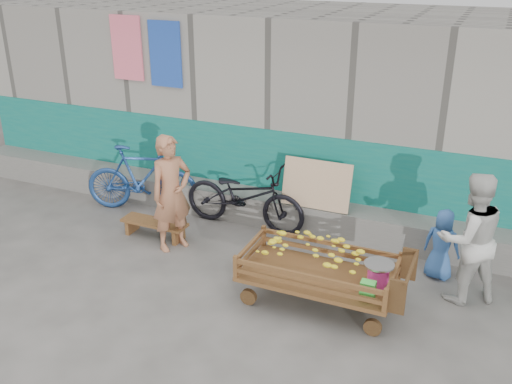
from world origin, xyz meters
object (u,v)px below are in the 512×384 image
at_px(bicycle_blue, 142,178).
at_px(woman, 470,238).
at_px(bicycle_dark, 244,196).
at_px(child, 442,244).
at_px(vendor_man, 172,193).
at_px(banana_cart, 316,262).
at_px(bench, 155,225).

bearing_deg(bicycle_blue, woman, -114.37).
height_order(bicycle_dark, bicycle_blue, bicycle_blue).
relative_size(woman, bicycle_blue, 0.90).
bearing_deg(bicycle_dark, woman, -101.06).
xyz_separation_m(woman, child, (-0.32, 0.38, -0.34)).
xyz_separation_m(vendor_man, bicycle_blue, (-1.10, 0.89, -0.28)).
height_order(vendor_man, bicycle_blue, vendor_man).
bearing_deg(woman, vendor_man, -27.83).
distance_m(banana_cart, bicycle_blue, 3.64).
height_order(bench, bicycle_dark, bicycle_dark).
distance_m(vendor_man, child, 3.59).
bearing_deg(banana_cart, child, 43.51).
distance_m(banana_cart, bench, 2.78).
bearing_deg(bench, vendor_man, -19.77).
relative_size(woman, bicycle_dark, 0.84).
relative_size(vendor_man, bicycle_dark, 0.86).
distance_m(vendor_man, bicycle_dark, 1.21).
relative_size(banana_cart, bicycle_dark, 1.01).
height_order(bench, child, child).
bearing_deg(bicycle_blue, vendor_man, -146.02).
distance_m(bench, woman, 4.30).
relative_size(woman, child, 1.72).
distance_m(banana_cart, child, 1.75).
bearing_deg(bicycle_dark, bench, 128.78).
relative_size(bench, child, 1.06).
bearing_deg(bicycle_dark, banana_cart, -132.24).
bearing_deg(child, bicycle_blue, 7.53).
relative_size(bench, bicycle_dark, 0.52).
height_order(child, bicycle_blue, bicycle_blue).
height_order(vendor_man, bicycle_dark, vendor_man).
bearing_deg(bench, banana_cart, -14.76).
bearing_deg(child, bicycle_dark, 4.13).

